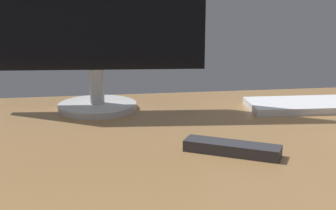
% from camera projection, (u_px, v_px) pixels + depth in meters
% --- Properties ---
extents(desk, '(1.40, 0.84, 0.02)m').
position_uv_depth(desk, '(175.00, 142.00, 1.02)').
color(desk, olive).
rests_on(desk, ground).
extents(monitor, '(0.55, 0.20, 0.50)m').
position_uv_depth(monitor, '(94.00, 3.00, 1.17)').
color(monitor, '#BABABA').
rests_on(monitor, desk).
extents(keyboard, '(0.35, 0.16, 0.02)m').
position_uv_depth(keyboard, '(314.00, 105.00, 1.25)').
color(keyboard, silver).
rests_on(keyboard, desk).
extents(tv_remote, '(0.18, 0.13, 0.02)m').
position_uv_depth(tv_remote, '(232.00, 148.00, 0.91)').
color(tv_remote, '#2D2D33').
rests_on(tv_remote, desk).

